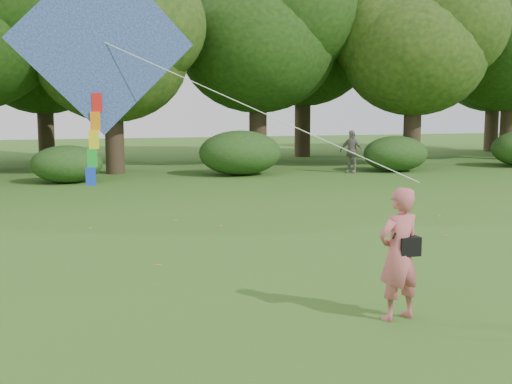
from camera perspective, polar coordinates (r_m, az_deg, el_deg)
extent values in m
plane|color=#265114|center=(9.44, 9.34, -10.42)|extent=(100.00, 100.00, 0.00)
imported|color=#C25B60|center=(8.97, 12.58, -5.40)|extent=(0.75, 0.57, 1.83)
imported|color=gray|center=(28.14, 8.48, 3.58)|extent=(1.06, 1.11, 1.85)
cube|color=black|center=(8.97, 13.36, -4.70)|extent=(0.30, 0.20, 0.26)
cylinder|color=black|center=(8.84, 12.79, -2.53)|extent=(0.33, 0.14, 0.47)
cube|color=#235097|center=(9.32, -13.49, 12.89)|extent=(2.58, 0.32, 2.58)
cube|color=black|center=(9.35, -13.50, 12.87)|extent=(0.14, 0.32, 2.36)
cylinder|color=white|center=(8.79, 0.26, 7.21)|extent=(4.01, 1.70, 1.91)
cube|color=red|center=(9.29, -13.95, 7.74)|extent=(0.14, 0.06, 0.26)
cube|color=orange|center=(9.29, -14.09, 6.13)|extent=(0.14, 0.06, 0.26)
cube|color=yellow|center=(9.30, -14.22, 4.53)|extent=(0.14, 0.06, 0.26)
cube|color=green|center=(9.32, -14.35, 2.93)|extent=(0.14, 0.06, 0.26)
cube|color=blue|center=(9.34, -14.48, 1.33)|extent=(0.14, 0.06, 0.26)
cylinder|color=#3A2D1E|center=(28.16, -12.46, 4.81)|extent=(0.80, 0.80, 3.15)
ellipsoid|color=#1E3F11|center=(28.20, -12.67, 11.59)|extent=(6.40, 6.40, 5.44)
cylinder|color=#3A2D1E|center=(31.38, 0.17, 5.75)|extent=(0.86, 0.86, 3.67)
ellipsoid|color=#1E3F11|center=(31.49, 0.18, 12.91)|extent=(7.60, 7.60, 6.46)
cylinder|color=#3A2D1E|center=(31.86, 13.70, 5.34)|extent=(0.83, 0.83, 3.43)
ellipsoid|color=#1E3F11|center=(31.93, 13.91, 11.78)|extent=(6.80, 6.80, 5.78)
cylinder|color=#3A2D1E|center=(37.43, 21.52, 5.62)|extent=(0.87, 0.87, 3.78)
ellipsoid|color=#1E3F11|center=(37.54, 21.83, 11.78)|extent=(7.80, 7.80, 6.63)
cylinder|color=#3A2D1E|center=(35.60, -18.17, 5.46)|extent=(0.84, 0.84, 3.50)
ellipsoid|color=#1E3F11|center=(35.67, -18.43, 11.37)|extent=(7.00, 7.00, 5.95)
cylinder|color=#3A2D1E|center=(36.92, 4.16, 6.30)|extent=(0.90, 0.90, 4.02)
ellipsoid|color=#1E3F11|center=(37.05, 4.22, 12.74)|extent=(7.80, 7.80, 6.63)
cylinder|color=#3A2D1E|center=(43.63, 20.20, 5.77)|extent=(0.85, 0.85, 3.57)
ellipsoid|color=#1E3F11|center=(43.69, 20.44, 10.71)|extent=(7.20, 7.20, 6.12)
ellipsoid|color=#264919|center=(25.26, -16.48, 2.40)|extent=(2.66, 2.09, 1.42)
ellipsoid|color=#264919|center=(26.95, -1.42, 3.51)|extent=(3.50, 2.75, 1.88)
ellipsoid|color=#264919|center=(29.11, 12.30, 3.35)|extent=(2.94, 2.31, 1.58)
cube|color=olive|center=(17.72, 15.96, -2.05)|extent=(0.13, 0.09, 0.01)
cube|color=olive|center=(15.88, -14.52, -3.11)|extent=(0.08, 0.12, 0.01)
cube|color=olive|center=(15.69, -3.20, -3.00)|extent=(0.09, 0.13, 0.01)
cube|color=olive|center=(15.11, 16.58, -3.73)|extent=(0.13, 0.14, 0.01)
cube|color=olive|center=(16.47, -7.17, -2.53)|extent=(0.14, 0.12, 0.01)
cube|color=olive|center=(12.00, -8.68, -6.44)|extent=(0.14, 0.14, 0.01)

